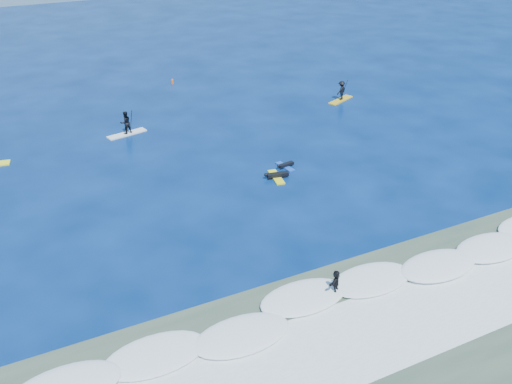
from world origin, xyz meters
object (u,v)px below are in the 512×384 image
sup_paddler_right (341,92)px  wave_surfer (336,283)px  prone_paddler_near (276,176)px  prone_paddler_far (285,166)px  sup_paddler_center (126,125)px  marker_buoy (172,81)px

sup_paddler_right → wave_surfer: 30.04m
prone_paddler_near → prone_paddler_far: 1.84m
wave_surfer → sup_paddler_right: bearing=19.9°
sup_paddler_center → sup_paddler_right: 20.99m
sup_paddler_center → prone_paddler_far: 14.58m
sup_paddler_right → marker_buoy: sup_paddler_right is taller
sup_paddler_center → prone_paddler_far: sup_paddler_center is taller
prone_paddler_far → marker_buoy: size_ratio=3.15×
wave_surfer → marker_buoy: size_ratio=3.01×
sup_paddler_right → prone_paddler_near: bearing=-162.6°
sup_paddler_right → wave_surfer: bearing=-148.2°
sup_paddler_center → wave_surfer: (3.99, -25.73, -0.11)m
sup_paddler_right → marker_buoy: 17.91m
sup_paddler_center → prone_paddler_near: (7.55, -12.69, -0.72)m
sup_paddler_center → marker_buoy: size_ratio=5.81×
prone_paddler_far → sup_paddler_center: bearing=29.5°
sup_paddler_center → wave_surfer: size_ratio=1.93×
marker_buoy → prone_paddler_near: bearing=-91.0°
prone_paddler_near → marker_buoy: bearing=9.4°
sup_paddler_center → prone_paddler_near: size_ratio=1.47×
prone_paddler_near → marker_buoy: (0.41, 24.05, 0.10)m
sup_paddler_center → sup_paddler_right: sup_paddler_center is taller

